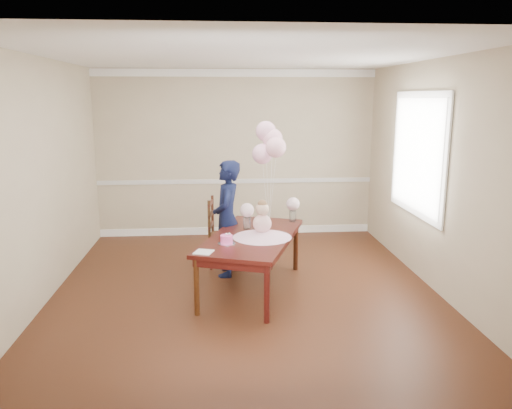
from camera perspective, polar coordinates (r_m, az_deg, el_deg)
name	(u,v)px	position (r m, az deg, el deg)	size (l,w,h in m)	color
floor	(245,289)	(6.07, -1.23, -9.69)	(4.50, 5.00, 0.00)	#32170C
ceiling	(244,55)	(5.64, -1.36, 16.66)	(4.50, 5.00, 0.02)	white
wall_back	(236,154)	(8.18, -2.30, 5.80)	(4.50, 0.02, 2.70)	tan
wall_front	(267,240)	(3.26, 1.22, -4.02)	(4.50, 0.02, 2.70)	tan
wall_left	(42,181)	(6.01, -23.26, 2.49)	(0.02, 5.00, 2.70)	tan
wall_right	(435,176)	(6.24, 19.82, 3.09)	(0.02, 5.00, 2.70)	tan
chair_rail_trim	(236,181)	(8.23, -2.28, 2.68)	(4.50, 0.02, 0.07)	silver
crown_molding	(235,73)	(8.12, -2.38, 14.80)	(4.50, 0.02, 0.12)	white
baseboard_trim	(237,230)	(8.41, -2.23, -2.97)	(4.50, 0.02, 0.12)	white
window_frame	(418,154)	(6.66, 18.02, 5.49)	(0.02, 1.66, 1.56)	white
window_blinds	(417,154)	(6.66, 17.88, 5.49)	(0.01, 1.50, 1.40)	white
dining_table_top	(252,237)	(5.85, -0.47, -3.74)	(0.90, 1.80, 0.05)	black
table_apron	(252,243)	(5.87, -0.47, -4.38)	(0.81, 1.71, 0.09)	black
table_leg_fl	(197,287)	(5.33, -6.80, -9.30)	(0.06, 0.06, 0.63)	black
table_leg_fr	(267,294)	(5.12, 1.23, -10.15)	(0.06, 0.06, 0.63)	black
table_leg_bl	(241,243)	(6.81, -1.72, -4.40)	(0.06, 0.06, 0.63)	black
table_leg_br	(296,247)	(6.65, 4.57, -4.85)	(0.06, 0.06, 0.63)	black
baby_skirt	(262,233)	(5.76, 0.71, -3.31)	(0.68, 0.68, 0.09)	#DFA4C1
baby_torso	(262,223)	(5.73, 0.71, -2.18)	(0.22, 0.22, 0.22)	pink
baby_head	(262,209)	(5.69, 0.72, -0.51)	(0.15, 0.15, 0.15)	#CFA88E
baby_hair	(262,204)	(5.68, 0.72, 0.02)	(0.11, 0.11, 0.11)	brown
cake_platter	(227,243)	(5.52, -3.38, -4.46)	(0.20, 0.20, 0.01)	silver
birthday_cake	(227,239)	(5.51, -3.38, -3.98)	(0.14, 0.14, 0.09)	#FF50B0
cake_flower_a	(226,234)	(5.49, -3.39, -3.39)	(0.03, 0.03, 0.03)	white
cake_flower_b	(229,234)	(5.50, -3.07, -3.37)	(0.03, 0.03, 0.03)	silver
rose_vase_near	(247,223)	(6.12, -1.03, -2.13)	(0.09, 0.09, 0.14)	white
roses_near	(247,210)	(6.08, -1.04, -0.65)	(0.17, 0.17, 0.17)	beige
rose_vase_far	(293,216)	(6.48, 4.22, -1.34)	(0.09, 0.09, 0.14)	silver
roses_far	(293,204)	(6.44, 4.24, 0.06)	(0.17, 0.17, 0.17)	beige
napkin	(204,252)	(5.24, -6.01, -5.42)	(0.18, 0.18, 0.01)	silver
balloon_weight	(269,225)	(6.29, 1.50, -2.32)	(0.04, 0.04, 0.02)	silver
balloon_a	(262,154)	(6.15, 0.72, 5.80)	(0.25, 0.25, 0.25)	#FFB4D6
balloon_b	(276,147)	(6.05, 2.29, 6.55)	(0.25, 0.25, 0.25)	#FFB4C6
balloon_c	(273,139)	(6.19, 1.91, 7.51)	(0.25, 0.25, 0.25)	#F5ADC4
balloon_d	(266,131)	(6.22, 1.14, 8.37)	(0.25, 0.25, 0.25)	#F1ABCA
balloon_ribbon_a	(266,195)	(6.21, 1.11, 1.08)	(0.00, 0.00, 0.76)	silver
balloon_ribbon_b	(272,192)	(6.16, 1.88, 1.41)	(0.00, 0.00, 0.85)	white
balloon_ribbon_c	(271,188)	(6.23, 1.70, 1.95)	(0.00, 0.00, 0.94)	white
balloon_ribbon_d	(267,184)	(6.24, 1.32, 2.39)	(0.00, 0.00, 1.03)	white
dining_chair_seat	(225,236)	(6.76, -3.58, -3.65)	(0.41, 0.41, 0.05)	#37200F
chair_leg_fl	(211,255)	(6.68, -5.14, -5.81)	(0.04, 0.04, 0.40)	#33130E
chair_leg_fr	(236,256)	(6.65, -2.28, -5.88)	(0.04, 0.04, 0.40)	#3C1F10
chair_leg_bl	(215,248)	(7.00, -4.76, -4.97)	(0.04, 0.04, 0.40)	#391D0F
chair_leg_br	(238,248)	(6.96, -2.03, -5.03)	(0.04, 0.04, 0.40)	#3C2110
chair_back_post_l	(209,220)	(6.55, -5.38, -1.76)	(0.04, 0.04, 0.52)	#3C2310
chair_back_post_r	(213,214)	(6.87, -4.99, -1.09)	(0.04, 0.04, 0.52)	#38190F
chair_slat_low	(211,225)	(6.74, -5.16, -2.33)	(0.03, 0.37, 0.05)	#37170F
chair_slat_mid	(211,214)	(6.70, -5.19, -1.11)	(0.03, 0.37, 0.05)	#33190D
chair_slat_top	(211,203)	(6.67, -5.21, 0.13)	(0.03, 0.37, 0.05)	#3B1810
woman	(227,219)	(6.36, -3.34, -1.62)	(0.54, 0.36, 1.49)	black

